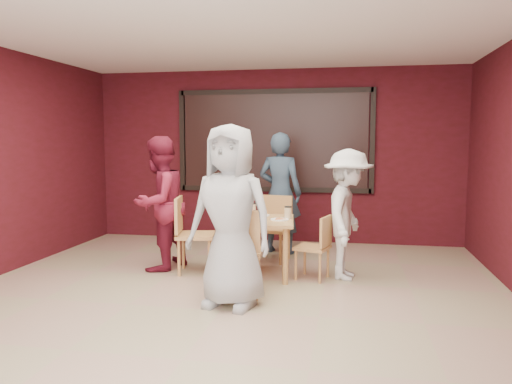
% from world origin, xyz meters
% --- Properties ---
extents(floor, '(7.00, 7.00, 0.00)m').
position_xyz_m(floor, '(0.00, 0.00, 0.00)').
color(floor, tan).
rests_on(floor, ground).
extents(window_blinds, '(3.00, 0.02, 1.50)m').
position_xyz_m(window_blinds, '(0.00, 3.45, 1.65)').
color(window_blinds, black).
extents(dining_table, '(0.98, 0.98, 0.85)m').
position_xyz_m(dining_table, '(0.12, 1.31, 0.62)').
color(dining_table, '#DCB45A').
rests_on(dining_table, floor).
extents(chair_front, '(0.51, 0.51, 0.95)m').
position_xyz_m(chair_front, '(0.09, 0.45, 0.54)').
color(chair_front, tan).
rests_on(chair_front, floor).
extents(chair_back, '(0.51, 0.51, 0.89)m').
position_xyz_m(chair_back, '(0.21, 2.17, 0.50)').
color(chair_back, tan).
rests_on(chair_back, floor).
extents(chair_left, '(0.54, 0.54, 0.96)m').
position_xyz_m(chair_left, '(-0.74, 1.31, 0.54)').
color(chair_left, tan).
rests_on(chair_left, floor).
extents(chair_right, '(0.46, 0.46, 0.77)m').
position_xyz_m(chair_right, '(0.86, 1.28, 0.43)').
color(chair_right, tan).
rests_on(chair_right, floor).
extents(diner_front, '(0.99, 0.75, 1.82)m').
position_xyz_m(diner_front, '(0.07, 0.17, 0.91)').
color(diner_front, '#A8A8A8').
rests_on(diner_front, floor).
extents(diner_back, '(0.72, 0.54, 1.78)m').
position_xyz_m(diner_back, '(0.22, 2.63, 0.89)').
color(diner_back, '#33465A').
rests_on(diner_back, floor).
extents(diner_left, '(0.86, 0.98, 1.71)m').
position_xyz_m(diner_left, '(-1.17, 1.40, 0.86)').
color(diner_left, maroon).
rests_on(diner_left, floor).
extents(diner_right, '(0.71, 1.08, 1.56)m').
position_xyz_m(diner_right, '(1.21, 1.40, 0.78)').
color(diner_right, silver).
rests_on(diner_right, floor).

